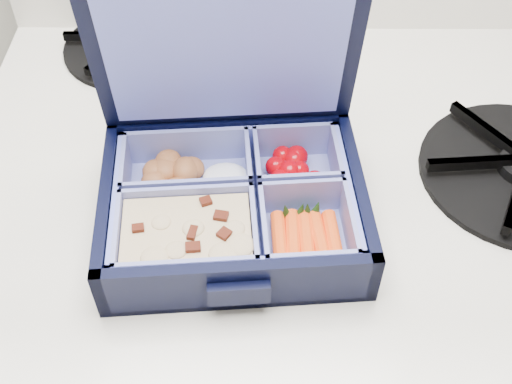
# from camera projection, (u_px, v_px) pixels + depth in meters

# --- Properties ---
(bento_box) EXTENTS (0.24, 0.19, 0.05)m
(bento_box) POSITION_uv_depth(u_px,v_px,m) (234.00, 206.00, 0.56)
(bento_box) COLOR black
(bento_box) RESTS_ON stove
(burner_grate_rear) EXTENTS (0.16, 0.16, 0.02)m
(burner_grate_rear) POSITION_uv_depth(u_px,v_px,m) (132.00, 42.00, 0.75)
(burner_grate_rear) COLOR black
(burner_grate_rear) RESTS_ON stove
(fork) EXTENTS (0.12, 0.18, 0.01)m
(fork) POSITION_uv_depth(u_px,v_px,m) (299.00, 110.00, 0.68)
(fork) COLOR #B5B5B5
(fork) RESTS_ON stove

